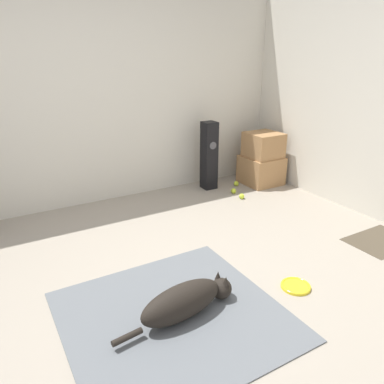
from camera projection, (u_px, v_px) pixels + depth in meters
name	position (u px, v px, depth m)	size (l,w,h in m)	color
ground_plane	(165.00, 294.00, 2.81)	(12.00, 12.00, 0.00)	#9E9384
wall_back	(76.00, 94.00, 4.05)	(8.00, 0.06, 2.55)	beige
area_rug	(173.00, 316.00, 2.58)	(1.45, 1.41, 0.01)	slate
dog	(186.00, 301.00, 2.53)	(0.94, 0.29, 0.25)	black
frisbee	(296.00, 286.00, 2.89)	(0.23, 0.23, 0.03)	yellow
cardboard_box_lower	(261.00, 170.00, 5.09)	(0.48, 0.48, 0.37)	#A87A4C
cardboard_box_upper	(263.00, 145.00, 4.97)	(0.42, 0.43, 0.32)	#A87A4C
floor_speaker	(209.00, 156.00, 4.82)	(0.17, 0.18, 0.88)	black
tennis_ball_by_boxes	(242.00, 196.00, 4.60)	(0.07, 0.07, 0.07)	#C6E033
tennis_ball_near_speaker	(236.00, 184.00, 5.04)	(0.07, 0.07, 0.07)	#C6E033
tennis_ball_loose_on_carpet	(234.00, 191.00, 4.77)	(0.07, 0.07, 0.07)	#C6E033
door_mat	(381.00, 241.00, 3.59)	(0.64, 0.45, 0.01)	#4C4233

